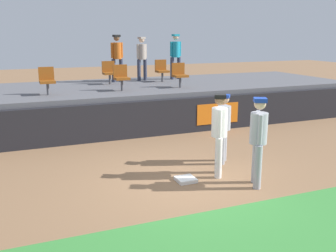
{
  "coord_description": "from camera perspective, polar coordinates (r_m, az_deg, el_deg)",
  "views": [
    {
      "loc": [
        -3.31,
        -6.96,
        3.09
      ],
      "look_at": [
        -0.0,
        1.14,
        1.0
      ],
      "focal_mm": 41.53,
      "sensor_mm": 36.0,
      "label": 1
    }
  ],
  "objects": [
    {
      "name": "spectator_hooded",
      "position": [
        16.09,
        1.12,
        10.62
      ],
      "size": [
        0.5,
        0.38,
        1.81
      ],
      "rotation": [
        0.0,
        0.0,
        3.26
      ],
      "color": "#33384C",
      "rests_on": "bleacher_platform"
    },
    {
      "name": "seat_front_right",
      "position": [
        13.63,
        1.68,
        7.68
      ],
      "size": [
        0.48,
        0.44,
        0.84
      ],
      "color": "#4C4C51",
      "rests_on": "bleacher_platform"
    },
    {
      "name": "player_fielder_home",
      "position": [
        8.54,
        7.56,
        -0.48
      ],
      "size": [
        0.53,
        0.49,
        1.83
      ],
      "rotation": [
        0.0,
        0.0,
        -2.07
      ],
      "color": "white",
      "rests_on": "ground_plane"
    },
    {
      "name": "first_base",
      "position": [
        8.41,
        2.6,
        -7.85
      ],
      "size": [
        0.4,
        0.4,
        0.08
      ],
      "primitive_type": "cube",
      "color": "white",
      "rests_on": "ground_plane"
    },
    {
      "name": "seat_back_center",
      "position": [
        14.67,
        -8.63,
        7.95
      ],
      "size": [
        0.47,
        0.44,
        0.84
      ],
      "color": "#4C4C51",
      "rests_on": "bleacher_platform"
    },
    {
      "name": "player_runner_visitor",
      "position": [
        9.43,
        8.2,
        0.34
      ],
      "size": [
        0.45,
        0.45,
        1.68
      ],
      "rotation": [
        0.0,
        0.0,
        -2.25
      ],
      "color": "#9EA3AD",
      "rests_on": "ground_plane"
    },
    {
      "name": "seat_front_center",
      "position": [
        12.93,
        -6.89,
        7.28
      ],
      "size": [
        0.47,
        0.44,
        0.84
      ],
      "color": "#4C4C51",
      "rests_on": "bleacher_platform"
    },
    {
      "name": "grass_foreground_strip",
      "position": [
        6.2,
        14.27,
        -16.87
      ],
      "size": [
        18.0,
        2.8,
        0.01
      ],
      "primitive_type": "cube",
      "color": "#388438",
      "rests_on": "ground_plane"
    },
    {
      "name": "seat_back_right",
      "position": [
        15.3,
        -0.93,
        8.31
      ],
      "size": [
        0.46,
        0.44,
        0.84
      ],
      "color": "#4C4C51",
      "rests_on": "bleacher_platform"
    },
    {
      "name": "ground_plane",
      "position": [
        8.31,
        3.03,
        -8.44
      ],
      "size": [
        60.0,
        60.0,
        0.0
      ],
      "primitive_type": "plane",
      "color": "#846042"
    },
    {
      "name": "field_wall",
      "position": [
        11.73,
        -5.21,
        0.89
      ],
      "size": [
        18.0,
        0.26,
        1.11
      ],
      "color": "black",
      "rests_on": "ground_plane"
    },
    {
      "name": "seat_front_left",
      "position": [
        12.52,
        -17.34,
        6.56
      ],
      "size": [
        0.46,
        0.44,
        0.84
      ],
      "color": "#4C4C51",
      "rests_on": "bleacher_platform"
    },
    {
      "name": "spectator_capped",
      "position": [
        15.59,
        -3.86,
        10.28
      ],
      "size": [
        0.46,
        0.41,
        1.7
      ],
      "rotation": [
        0.0,
        0.0,
        3.46
      ],
      "color": "#33384C",
      "rests_on": "bleacher_platform"
    },
    {
      "name": "bleacher_platform",
      "position": [
        14.14,
        -8.35,
        3.26
      ],
      "size": [
        18.0,
        4.8,
        1.25
      ],
      "primitive_type": "cube",
      "color": "#59595E",
      "rests_on": "ground_plane"
    },
    {
      "name": "spectator_casual",
      "position": [
        15.28,
        -7.49,
        10.32
      ],
      "size": [
        0.49,
        0.39,
        1.79
      ],
      "rotation": [
        0.0,
        0.0,
        3.32
      ],
      "color": "#33384C",
      "rests_on": "bleacher_platform"
    },
    {
      "name": "player_coach_visitor",
      "position": [
        8.08,
        13.11,
        -1.41
      ],
      "size": [
        0.47,
        0.47,
        1.85
      ],
      "rotation": [
        0.0,
        0.0,
        -2.04
      ],
      "color": "#9EA3AD",
      "rests_on": "ground_plane"
    }
  ]
}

